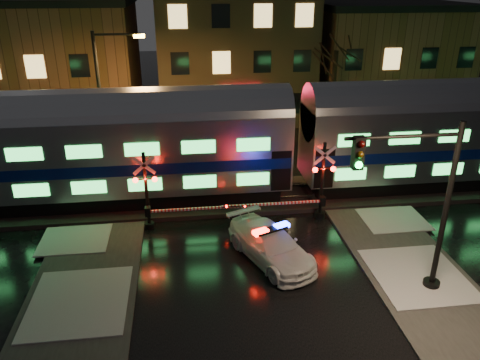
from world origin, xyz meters
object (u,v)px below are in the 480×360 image
object	(u,v)px
police_car	(271,245)
streetlight	(106,97)
crossing_signal_right	(315,189)
traffic_light	(419,208)
crossing_signal_left	(155,199)

from	to	relation	value
police_car	streetlight	world-z (taller)	streetlight
crossing_signal_right	traffic_light	xyz separation A→B (m)	(1.93, -6.06, 1.91)
police_car	traffic_light	xyz separation A→B (m)	(4.68, -2.80, 2.83)
police_car	traffic_light	size ratio (longest dim) A/B	0.78
police_car	crossing_signal_left	size ratio (longest dim) A/B	0.96
traffic_light	streetlight	world-z (taller)	streetlight
crossing_signal_right	traffic_light	size ratio (longest dim) A/B	0.83
crossing_signal_left	streetlight	world-z (taller)	streetlight
police_car	streetlight	distance (m)	13.17
crossing_signal_right	traffic_light	bearing A→B (deg)	-72.29
crossing_signal_left	streetlight	distance (m)	7.93
police_car	streetlight	bearing A→B (deg)	104.30
streetlight	traffic_light	bearing A→B (deg)	-46.14
crossing_signal_right	crossing_signal_left	size ratio (longest dim) A/B	1.03
police_car	crossing_signal_right	distance (m)	4.36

